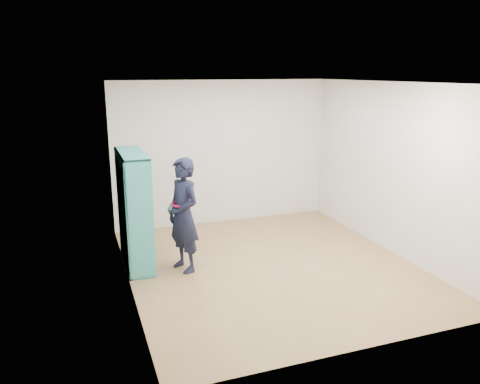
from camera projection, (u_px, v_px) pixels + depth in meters
name	position (u px, v px, depth m)	size (l,w,h in m)	color
floor	(271.00, 266.00, 6.80)	(4.50, 4.50, 0.00)	olive
ceiling	(274.00, 83.00, 6.14)	(4.50, 4.50, 0.00)	white
wall_left	(125.00, 191.00, 5.82)	(0.02, 4.50, 2.60)	silver
wall_right	(393.00, 169.00, 7.12)	(0.02, 4.50, 2.60)	silver
wall_back	(223.00, 153.00, 8.52)	(4.00, 0.02, 2.60)	silver
wall_front	(367.00, 229.00, 4.42)	(4.00, 0.02, 2.60)	silver
bookshelf	(132.00, 211.00, 6.71)	(0.36, 1.24, 1.65)	teal
person	(183.00, 215.00, 6.48)	(0.57, 0.69, 1.62)	black
smartphone	(170.00, 208.00, 6.43)	(0.07, 0.11, 0.15)	silver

